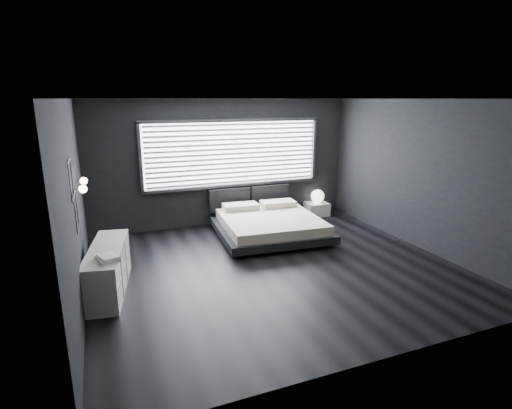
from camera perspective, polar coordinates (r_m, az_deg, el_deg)
name	(u,v)px	position (r m, az deg, el deg)	size (l,w,h in m)	color
room	(275,187)	(6.52, 2.75, 2.46)	(6.04, 6.00, 2.80)	black
window	(234,154)	(9.04, -3.16, 7.28)	(4.14, 0.09, 1.52)	white
headboard	(250,198)	(9.30, -0.88, 0.99)	(1.96, 0.16, 0.52)	black
sconce_near	(83,189)	(5.98, -23.53, 2.04)	(0.18, 0.11, 0.11)	silver
sconce_far	(83,181)	(6.57, -23.42, 3.11)	(0.18, 0.11, 0.11)	silver
wall_art_upper	(71,180)	(5.35, -24.93, 3.25)	(0.01, 0.48, 0.48)	#47474C
wall_art_lower	(76,212)	(5.69, -24.30, -0.92)	(0.01, 0.48, 0.48)	#47474C
bed	(270,224)	(8.34, 1.99, -2.87)	(2.31, 2.22, 0.56)	black
nightstand	(316,209)	(10.00, 8.63, -0.62)	(0.54, 0.45, 0.32)	silver
orb_lamp	(317,196)	(9.95, 8.77, 1.20)	(0.32, 0.32, 0.32)	white
dresser	(108,269)	(6.43, -20.36, -8.60)	(0.76, 1.75, 0.68)	silver
book_stack	(108,258)	(5.83, -20.39, -7.11)	(0.34, 0.40, 0.07)	white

